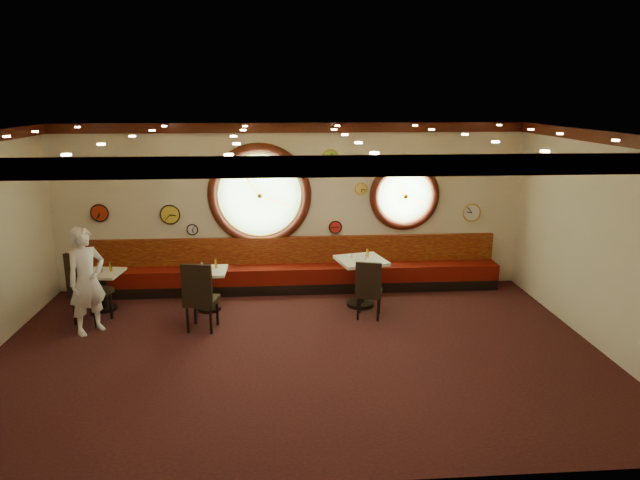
% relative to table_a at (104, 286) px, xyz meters
% --- Properties ---
extents(floor, '(9.00, 6.00, 0.00)m').
position_rel_table_a_xyz_m(floor, '(3.34, -1.95, -0.44)').
color(floor, black).
rests_on(floor, ground).
extents(ceiling, '(9.00, 6.00, 0.02)m').
position_rel_table_a_xyz_m(ceiling, '(3.34, -1.95, 2.76)').
color(ceiling, gold).
rests_on(ceiling, wall_back).
extents(wall_back, '(9.00, 0.02, 3.20)m').
position_rel_table_a_xyz_m(wall_back, '(3.34, 1.05, 1.16)').
color(wall_back, beige).
rests_on(wall_back, floor).
extents(wall_front, '(9.00, 0.02, 3.20)m').
position_rel_table_a_xyz_m(wall_front, '(3.34, -4.95, 1.16)').
color(wall_front, beige).
rests_on(wall_front, floor).
extents(wall_right, '(0.02, 6.00, 3.20)m').
position_rel_table_a_xyz_m(wall_right, '(7.84, -1.95, 1.16)').
color(wall_right, beige).
rests_on(wall_right, floor).
extents(molding_back, '(9.00, 0.10, 0.18)m').
position_rel_table_a_xyz_m(molding_back, '(3.34, 1.00, 2.67)').
color(molding_back, '#3D130B').
rests_on(molding_back, wall_back).
extents(molding_front, '(9.00, 0.10, 0.18)m').
position_rel_table_a_xyz_m(molding_front, '(3.34, -4.90, 2.67)').
color(molding_front, '#3D130B').
rests_on(molding_front, wall_back).
extents(molding_right, '(0.10, 6.00, 0.18)m').
position_rel_table_a_xyz_m(molding_right, '(7.79, -1.95, 2.67)').
color(molding_right, '#3D130B').
rests_on(molding_right, wall_back).
extents(banquette_base, '(8.00, 0.55, 0.20)m').
position_rel_table_a_xyz_m(banquette_base, '(3.34, 0.77, -0.34)').
color(banquette_base, black).
rests_on(banquette_base, floor).
extents(banquette_seat, '(8.00, 0.55, 0.30)m').
position_rel_table_a_xyz_m(banquette_seat, '(3.34, 0.77, -0.09)').
color(banquette_seat, '#590D07').
rests_on(banquette_seat, banquette_base).
extents(banquette_back, '(8.00, 0.10, 0.55)m').
position_rel_table_a_xyz_m(banquette_back, '(3.34, 0.99, 0.31)').
color(banquette_back, '#630709').
rests_on(banquette_back, wall_back).
extents(porthole_left_glass, '(1.66, 0.02, 1.66)m').
position_rel_table_a_xyz_m(porthole_left_glass, '(2.74, 1.05, 1.41)').
color(porthole_left_glass, '#7DAF69').
rests_on(porthole_left_glass, wall_back).
extents(porthole_left_frame, '(1.98, 0.18, 1.98)m').
position_rel_table_a_xyz_m(porthole_left_frame, '(2.74, 1.03, 1.41)').
color(porthole_left_frame, '#3D130B').
rests_on(porthole_left_frame, wall_back).
extents(porthole_left_ring, '(1.61, 0.03, 1.61)m').
position_rel_table_a_xyz_m(porthole_left_ring, '(2.74, 1.00, 1.41)').
color(porthole_left_ring, gold).
rests_on(porthole_left_ring, wall_back).
extents(porthole_right_glass, '(1.10, 0.02, 1.10)m').
position_rel_table_a_xyz_m(porthole_right_glass, '(5.54, 1.05, 1.36)').
color(porthole_right_glass, '#7DAF69').
rests_on(porthole_right_glass, wall_back).
extents(porthole_right_frame, '(1.38, 0.18, 1.38)m').
position_rel_table_a_xyz_m(porthole_right_frame, '(5.54, 1.03, 1.36)').
color(porthole_right_frame, '#3D130B').
rests_on(porthole_right_frame, wall_back).
extents(porthole_right_ring, '(1.09, 0.03, 1.09)m').
position_rel_table_a_xyz_m(porthole_right_ring, '(5.54, 1.00, 1.36)').
color(porthole_right_ring, gold).
rests_on(porthole_right_ring, wall_back).
extents(wall_clock_0, '(0.36, 0.03, 0.36)m').
position_rel_table_a_xyz_m(wall_clock_0, '(1.04, 1.01, 1.06)').
color(wall_clock_0, yellow).
rests_on(wall_clock_0, wall_back).
extents(wall_clock_1, '(0.32, 0.03, 0.32)m').
position_rel_table_a_xyz_m(wall_clock_1, '(-0.26, 1.01, 1.11)').
color(wall_clock_1, red).
rests_on(wall_clock_1, wall_back).
extents(wall_clock_2, '(0.30, 0.03, 0.30)m').
position_rel_table_a_xyz_m(wall_clock_2, '(4.09, 1.01, 2.11)').
color(wall_clock_2, '#92D943').
rests_on(wall_clock_2, wall_back).
extents(wall_clock_3, '(0.24, 0.03, 0.24)m').
position_rel_table_a_xyz_m(wall_clock_3, '(4.19, 1.01, 0.76)').
color(wall_clock_3, red).
rests_on(wall_clock_3, wall_back).
extents(wall_clock_4, '(0.26, 0.03, 0.26)m').
position_rel_table_a_xyz_m(wall_clock_4, '(0.14, 1.01, 1.91)').
color(wall_clock_4, '#7AAC22').
rests_on(wall_clock_4, wall_back).
extents(wall_clock_5, '(0.24, 0.03, 0.24)m').
position_rel_table_a_xyz_m(wall_clock_5, '(1.34, 1.01, 2.01)').
color(wall_clock_5, black).
rests_on(wall_clock_5, wall_back).
extents(wall_clock_6, '(0.28, 0.03, 0.28)m').
position_rel_table_a_xyz_m(wall_clock_6, '(6.64, 1.01, 1.96)').
color(wall_clock_6, black).
rests_on(wall_clock_6, wall_back).
extents(wall_clock_7, '(0.34, 0.03, 0.34)m').
position_rel_table_a_xyz_m(wall_clock_7, '(6.89, 1.01, 1.01)').
color(wall_clock_7, white).
rests_on(wall_clock_7, wall_back).
extents(wall_clock_8, '(0.20, 0.03, 0.20)m').
position_rel_table_a_xyz_m(wall_clock_8, '(1.44, 1.01, 0.76)').
color(wall_clock_8, white).
rests_on(wall_clock_8, wall_back).
extents(wall_clock_9, '(0.22, 0.03, 0.22)m').
position_rel_table_a_xyz_m(wall_clock_9, '(4.69, 1.01, 1.51)').
color(wall_clock_9, '#E5BE4C').
rests_on(wall_clock_9, wall_back).
extents(table_a, '(0.71, 0.71, 0.70)m').
position_rel_table_a_xyz_m(table_a, '(0.00, 0.00, 0.00)').
color(table_a, black).
rests_on(table_a, floor).
extents(table_b, '(0.68, 0.68, 0.74)m').
position_rel_table_a_xyz_m(table_b, '(1.83, -0.13, 0.02)').
color(table_b, black).
rests_on(table_b, floor).
extents(table_c, '(0.96, 0.96, 0.88)m').
position_rel_table_a_xyz_m(table_c, '(4.54, -0.13, 0.11)').
color(table_c, black).
rests_on(table_c, floor).
extents(chair_a, '(0.67, 0.67, 0.76)m').
position_rel_table_a_xyz_m(chair_a, '(-0.08, -0.65, 0.26)').
color(chair_a, black).
rests_on(chair_a, floor).
extents(chair_b, '(0.56, 0.56, 0.71)m').
position_rel_table_a_xyz_m(chair_b, '(1.82, -1.09, 0.22)').
color(chair_b, black).
rests_on(chair_b, floor).
extents(chair_c, '(0.52, 0.52, 0.63)m').
position_rel_table_a_xyz_m(chair_c, '(4.58, -0.77, 0.14)').
color(chair_c, black).
rests_on(chair_c, floor).
extents(condiment_a_salt, '(0.03, 0.03, 0.09)m').
position_rel_table_a_xyz_m(condiment_a_salt, '(-0.04, 0.06, 0.31)').
color(condiment_a_salt, silver).
rests_on(condiment_a_salt, table_a).
extents(condiment_b_salt, '(0.04, 0.04, 0.11)m').
position_rel_table_a_xyz_m(condiment_b_salt, '(1.73, -0.03, 0.35)').
color(condiment_b_salt, '#B7B8BC').
rests_on(condiment_b_salt, table_b).
extents(condiment_c_salt, '(0.03, 0.03, 0.09)m').
position_rel_table_a_xyz_m(condiment_c_salt, '(4.38, -0.04, 0.48)').
color(condiment_c_salt, silver).
rests_on(condiment_c_salt, table_c).
extents(condiment_a_pepper, '(0.03, 0.03, 0.09)m').
position_rel_table_a_xyz_m(condiment_a_pepper, '(-0.00, -0.02, 0.31)').
color(condiment_a_pepper, silver).
rests_on(condiment_a_pepper, table_a).
extents(condiment_b_pepper, '(0.03, 0.03, 0.09)m').
position_rel_table_a_xyz_m(condiment_b_pepper, '(1.80, -0.14, 0.34)').
color(condiment_b_pepper, silver).
rests_on(condiment_b_pepper, table_b).
extents(condiment_c_pepper, '(0.04, 0.04, 0.10)m').
position_rel_table_a_xyz_m(condiment_c_pepper, '(4.61, -0.21, 0.48)').
color(condiment_c_pepper, silver).
rests_on(condiment_c_pepper, table_c).
extents(condiment_a_bottle, '(0.05, 0.05, 0.17)m').
position_rel_table_a_xyz_m(condiment_a_bottle, '(0.14, 0.04, 0.34)').
color(condiment_a_bottle, gold).
rests_on(condiment_a_bottle, table_a).
extents(condiment_b_bottle, '(0.05, 0.05, 0.16)m').
position_rel_table_a_xyz_m(condiment_b_bottle, '(1.98, -0.03, 0.38)').
color(condiment_b_bottle, orange).
rests_on(condiment_b_bottle, table_b).
extents(condiment_c_bottle, '(0.05, 0.05, 0.15)m').
position_rel_table_a_xyz_m(condiment_c_bottle, '(4.67, -0.03, 0.51)').
color(condiment_c_bottle, gold).
rests_on(condiment_c_bottle, table_c).
extents(waiter, '(0.73, 0.74, 1.72)m').
position_rel_table_a_xyz_m(waiter, '(0.06, -0.97, 0.42)').
color(waiter, white).
rests_on(waiter, floor).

